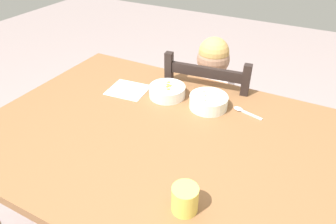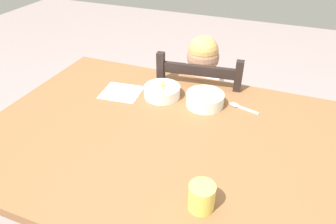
% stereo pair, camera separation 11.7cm
% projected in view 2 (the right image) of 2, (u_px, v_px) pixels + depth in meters
% --- Properties ---
extents(dining_table, '(1.41, 1.02, 0.75)m').
position_uv_depth(dining_table, '(161.00, 151.00, 1.27)').
color(dining_table, brown).
rests_on(dining_table, ground).
extents(dining_chair, '(0.47, 0.47, 0.90)m').
position_uv_depth(dining_chair, '(199.00, 120.00, 1.82)').
color(dining_chair, black).
rests_on(dining_chair, ground).
extents(child_figure, '(0.32, 0.31, 0.94)m').
position_uv_depth(child_figure, '(200.00, 94.00, 1.72)').
color(child_figure, white).
rests_on(child_figure, ground).
extents(bowl_of_peas, '(0.17, 0.17, 0.06)m').
position_uv_depth(bowl_of_peas, '(205.00, 99.00, 1.37)').
color(bowl_of_peas, white).
rests_on(bowl_of_peas, dining_table).
extents(bowl_of_carrots, '(0.17, 0.17, 0.05)m').
position_uv_depth(bowl_of_carrots, '(162.00, 91.00, 1.44)').
color(bowl_of_carrots, white).
rests_on(bowl_of_carrots, dining_table).
extents(spoon, '(0.14, 0.06, 0.01)m').
position_uv_depth(spoon, '(238.00, 106.00, 1.37)').
color(spoon, silver).
rests_on(spoon, dining_table).
extents(drinking_cup, '(0.08, 0.08, 0.09)m').
position_uv_depth(drinking_cup, '(202.00, 197.00, 0.90)').
color(drinking_cup, '#ECD658').
rests_on(drinking_cup, dining_table).
extents(paper_napkin, '(0.20, 0.18, 0.00)m').
position_uv_depth(paper_napkin, '(121.00, 92.00, 1.48)').
color(paper_napkin, white).
rests_on(paper_napkin, dining_table).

